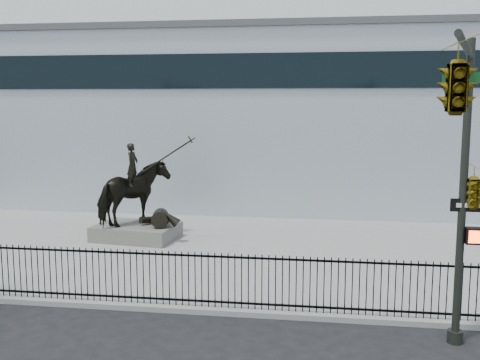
# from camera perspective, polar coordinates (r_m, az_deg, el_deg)

# --- Properties ---
(ground) EXTENTS (120.00, 120.00, 0.00)m
(ground) POSITION_cam_1_polar(r_m,az_deg,el_deg) (14.62, -7.73, -14.73)
(ground) COLOR black
(ground) RESTS_ON ground
(plaza) EXTENTS (30.00, 12.00, 0.15)m
(plaza) POSITION_cam_1_polar(r_m,az_deg,el_deg) (21.04, -2.41, -7.30)
(plaza) COLOR #969693
(plaza) RESTS_ON ground
(building) EXTENTS (44.00, 14.00, 9.00)m
(building) POSITION_cam_1_polar(r_m,az_deg,el_deg) (33.17, 1.78, 6.07)
(building) COLOR silver
(building) RESTS_ON ground
(picket_fence) EXTENTS (22.10, 0.10, 1.50)m
(picket_fence) POSITION_cam_1_polar(r_m,az_deg,el_deg) (15.43, -6.49, -9.88)
(picket_fence) COLOR black
(picket_fence) RESTS_ON plaza
(statue_plinth) EXTENTS (3.40, 2.54, 0.59)m
(statue_plinth) POSITION_cam_1_polar(r_m,az_deg,el_deg) (22.91, -10.47, -5.20)
(statue_plinth) COLOR #54514D
(statue_plinth) RESTS_ON plaza
(equestrian_statue) EXTENTS (4.01, 2.74, 3.42)m
(equestrian_statue) POSITION_cam_1_polar(r_m,az_deg,el_deg) (22.58, -10.44, -1.43)
(equestrian_statue) COLOR black
(equestrian_statue) RESTS_ON statue_plinth
(traffic_signal_right) EXTENTS (2.17, 6.86, 7.00)m
(traffic_signal_right) POSITION_cam_1_polar(r_m,az_deg,el_deg) (11.27, 21.94, 3.45)
(traffic_signal_right) COLOR #242722
(traffic_signal_right) RESTS_ON ground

